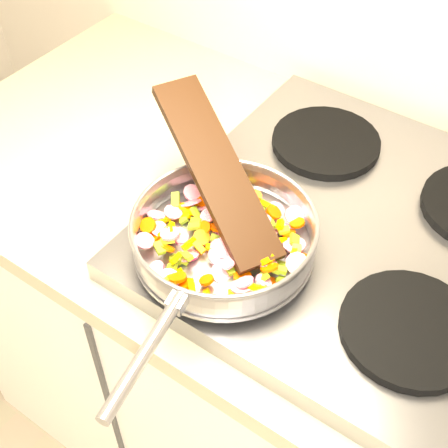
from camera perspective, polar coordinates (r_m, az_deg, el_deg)
The scene contains 7 objects.
cooktop at distance 1.01m, azimuth 12.27°, elevation -0.97°, with size 0.60×0.60×0.04m, color #939399.
grate_fl at distance 0.94m, azimuth 1.16°, elevation -1.39°, with size 0.19×0.19×0.02m, color black.
grate_fr at distance 0.88m, azimuth 16.66°, elevation -9.18°, with size 0.19×0.19×0.02m, color black.
grate_bl at distance 1.12m, azimuth 9.31°, elevation 7.40°, with size 0.19×0.19×0.02m, color black.
saute_pan at distance 0.89m, azimuth -0.07°, elevation -0.96°, with size 0.31×0.47×0.06m.
vegetable_heap at distance 0.91m, azimuth 0.09°, elevation -1.23°, with size 0.26×0.25×0.04m.
wooden_spatula at distance 0.92m, azimuth -0.74°, elevation 5.04°, with size 0.32×0.07×0.01m, color black.
Camera 1 is at (-0.50, 1.00, 1.65)m, focal length 50.00 mm.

